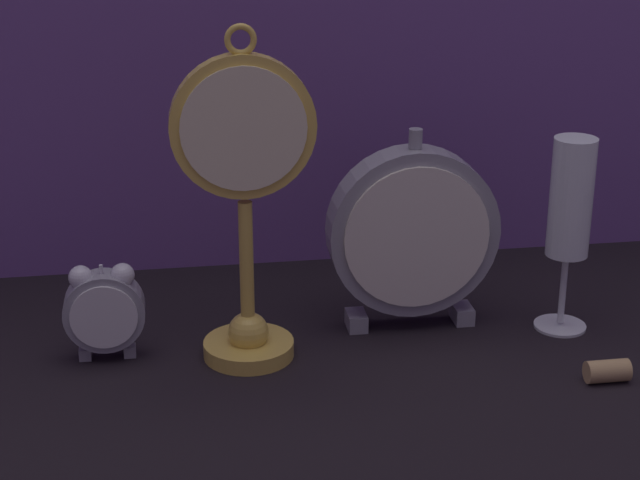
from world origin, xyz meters
The scene contains 6 objects.
ground_plane centered at (0.00, 0.00, 0.00)m, with size 4.00×4.00×0.00m, color black.
pocket_watch_on_stand centered at (-0.07, 0.08, 0.16)m, with size 0.14×0.09×0.33m.
alarm_clock_twin_bell centered at (-0.21, 0.09, 0.06)m, with size 0.08×0.03×0.10m.
mantel_clock_silver centered at (0.10, 0.12, 0.11)m, with size 0.18×0.04×0.22m.
champagne_flute centered at (0.26, 0.09, 0.13)m, with size 0.06×0.06×0.21m.
wine_cork centered at (0.26, -0.03, 0.01)m, with size 0.02×0.02×0.04m, color tan.
Camera 1 is at (-0.15, -0.89, 0.50)m, focal length 60.00 mm.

